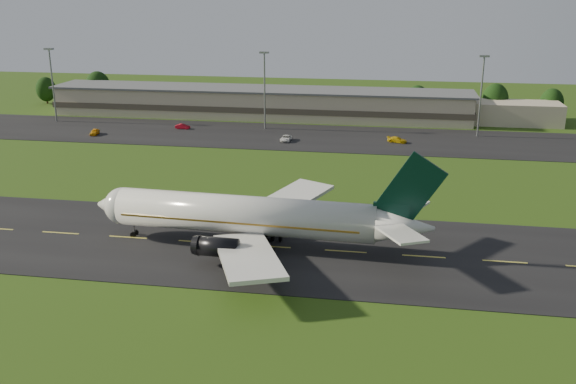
% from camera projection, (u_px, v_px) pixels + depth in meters
% --- Properties ---
extents(ground, '(360.00, 360.00, 0.00)m').
position_uv_depth(ground, '(128.00, 238.00, 97.13)').
color(ground, '#244110').
rests_on(ground, ground).
extents(taxiway, '(220.00, 30.00, 0.10)m').
position_uv_depth(taxiway, '(128.00, 238.00, 97.12)').
color(taxiway, black).
rests_on(taxiway, ground).
extents(apron, '(260.00, 30.00, 0.10)m').
position_uv_depth(apron, '(240.00, 134.00, 164.73)').
color(apron, black).
rests_on(apron, ground).
extents(airliner, '(51.30, 42.14, 15.57)m').
position_uv_depth(airliner, '(250.00, 216.00, 92.68)').
color(airliner, white).
rests_on(airliner, ground).
extents(terminal, '(145.00, 16.00, 8.40)m').
position_uv_depth(terminal, '(281.00, 104.00, 185.24)').
color(terminal, '#BFAF92').
rests_on(terminal, ground).
extents(light_mast_west, '(2.40, 1.20, 20.35)m').
position_uv_depth(light_mast_west, '(52.00, 76.00, 176.99)').
color(light_mast_west, gray).
rests_on(light_mast_west, ground).
extents(light_mast_centre, '(2.40, 1.20, 20.35)m').
position_uv_depth(light_mast_centre, '(265.00, 81.00, 167.58)').
color(light_mast_centre, gray).
rests_on(light_mast_centre, ground).
extents(light_mast_east, '(2.40, 1.20, 20.35)m').
position_uv_depth(light_mast_east, '(482.00, 86.00, 158.96)').
color(light_mast_east, gray).
rests_on(light_mast_east, ground).
extents(tree_line, '(196.44, 9.74, 10.78)m').
position_uv_depth(tree_line, '(352.00, 97.00, 191.02)').
color(tree_line, black).
rests_on(tree_line, ground).
extents(service_vehicle_a, '(2.48, 4.58, 1.48)m').
position_uv_depth(service_vehicle_a, '(95.00, 132.00, 164.06)').
color(service_vehicle_a, orange).
rests_on(service_vehicle_a, apron).
extents(service_vehicle_b, '(3.98, 1.57, 1.29)m').
position_uv_depth(service_vehicle_b, '(183.00, 126.00, 170.87)').
color(service_vehicle_b, '#A90B1B').
rests_on(service_vehicle_b, apron).
extents(service_vehicle_c, '(2.49, 5.09, 1.39)m').
position_uv_depth(service_vehicle_c, '(286.00, 138.00, 157.41)').
color(service_vehicle_c, silver).
rests_on(service_vehicle_c, apron).
extents(service_vehicle_d, '(5.14, 3.29, 1.39)m').
position_uv_depth(service_vehicle_d, '(397.00, 140.00, 155.84)').
color(service_vehicle_d, gold).
rests_on(service_vehicle_d, apron).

